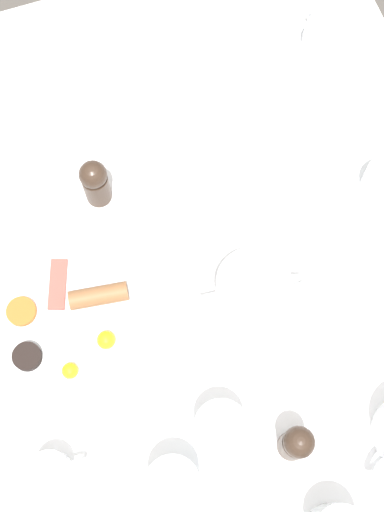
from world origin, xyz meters
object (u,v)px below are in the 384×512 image
at_px(teacup_with_saucer_left, 323,40).
at_px(knife_by_plate, 20,68).
at_px(water_glass_tall, 220,428).
at_px(fork_by_plate, 173,122).
at_px(pepper_grinder, 296,444).
at_px(breakfast_plate, 68,327).
at_px(teapot_near, 253,290).
at_px(creamer_jug, 53,471).
at_px(salt_grinder, 95,182).
at_px(wine_glass_spare, 173,484).
at_px(spoon_for_tea, 160,26).

relative_size(teacup_with_saucer_left, knife_by_plate, 0.81).
bearing_deg(water_glass_tall, fork_by_plate, 79.38).
bearing_deg(pepper_grinder, breakfast_plate, 133.64).
distance_m(breakfast_plate, water_glass_tall, 0.30).
distance_m(pepper_grinder, knife_by_plate, 0.84).
height_order(teapot_near, fork_by_plate, teapot_near).
bearing_deg(teapot_near, fork_by_plate, -78.83).
xyz_separation_m(water_glass_tall, creamer_jug, (-0.26, 0.02, -0.01)).
bearing_deg(salt_grinder, wine_glass_spare, -93.19).
relative_size(water_glass_tall, wine_glass_spare, 0.99).
relative_size(fork_by_plate, spoon_for_tea, 1.18).
distance_m(wine_glass_spare, salt_grinder, 0.50).
xyz_separation_m(pepper_grinder, fork_by_plate, (0.00, 0.60, -0.06)).
bearing_deg(teacup_with_saucer_left, spoon_for_tea, 152.07).
xyz_separation_m(water_glass_tall, salt_grinder, (-0.07, 0.45, 0.01)).
relative_size(fork_by_plate, knife_by_plate, 1.02).
bearing_deg(pepper_grinder, teapot_near, 84.49).
bearing_deg(wine_glass_spare, fork_by_plate, 71.89).
bearing_deg(fork_by_plate, water_glass_tall, -100.62).
distance_m(wine_glass_spare, fork_by_plate, 0.63).
height_order(water_glass_tall, wine_glass_spare, same).
xyz_separation_m(teacup_with_saucer_left, fork_by_plate, (-0.32, -0.06, -0.02)).
height_order(pepper_grinder, spoon_for_tea, pepper_grinder).
height_order(teacup_with_saucer_left, knife_by_plate, teacup_with_saucer_left).
xyz_separation_m(breakfast_plate, pepper_grinder, (0.28, -0.29, 0.05)).
distance_m(water_glass_tall, pepper_grinder, 0.12).
distance_m(teapot_near, teacup_with_saucer_left, 0.51).
bearing_deg(pepper_grinder, creamer_jug, 167.08).
height_order(teacup_with_saucer_left, salt_grinder, salt_grinder).
bearing_deg(teapot_near, teacup_with_saucer_left, -117.55).
relative_size(breakfast_plate, salt_grinder, 2.59).
distance_m(teapot_near, creamer_jug, 0.42).
height_order(salt_grinder, spoon_for_tea, salt_grinder).
distance_m(creamer_jug, knife_by_plate, 0.73).
relative_size(water_glass_tall, pepper_grinder, 0.77).
bearing_deg(wine_glass_spare, breakfast_plate, 106.98).
distance_m(wine_glass_spare, knife_by_plate, 0.80).
relative_size(teacup_with_saucer_left, salt_grinder, 1.21).
bearing_deg(breakfast_plate, teapot_near, -8.66).
relative_size(teacup_with_saucer_left, spoon_for_tea, 0.93).
distance_m(water_glass_tall, fork_by_plate, 0.56).
bearing_deg(teacup_with_saucer_left, fork_by_plate, -169.24).
relative_size(water_glass_tall, spoon_for_tea, 0.59).
bearing_deg(teapot_near, knife_by_plate, -57.44).
xyz_separation_m(knife_by_plate, spoon_for_tea, (0.28, 0.01, 0.00)).
relative_size(breakfast_plate, fork_by_plate, 1.69).
height_order(creamer_jug, pepper_grinder, pepper_grinder).
bearing_deg(creamer_jug, fork_by_plate, 55.19).
distance_m(teacup_with_saucer_left, water_glass_tall, 0.74).
bearing_deg(creamer_jug, pepper_grinder, -12.92).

